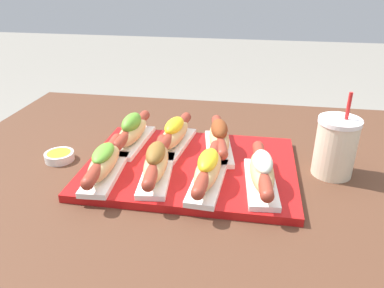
{
  "coord_description": "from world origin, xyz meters",
  "views": [
    {
      "loc": [
        0.11,
        -0.73,
        1.19
      ],
      "look_at": [
        -0.02,
        0.04,
        0.82
      ],
      "focal_mm": 35.0,
      "sensor_mm": 36.0,
      "label": 1
    }
  ],
  "objects_px": {
    "hot_dog_0": "(104,162)",
    "drink_cup": "(336,147)",
    "hot_dog_3": "(262,171)",
    "sauce_bowl": "(59,156)",
    "hot_dog_2": "(208,170)",
    "hot_dog_5": "(174,134)",
    "hot_dog_6": "(219,138)",
    "hot_dog_1": "(156,163)",
    "serving_tray": "(191,167)",
    "hot_dog_4": "(132,131)"
  },
  "relations": [
    {
      "from": "hot_dog_0",
      "to": "drink_cup",
      "type": "height_order",
      "value": "drink_cup"
    },
    {
      "from": "hot_dog_3",
      "to": "sauce_bowl",
      "type": "bearing_deg",
      "value": 172.26
    },
    {
      "from": "hot_dog_2",
      "to": "hot_dog_5",
      "type": "height_order",
      "value": "same"
    },
    {
      "from": "hot_dog_6",
      "to": "sauce_bowl",
      "type": "bearing_deg",
      "value": -168.04
    },
    {
      "from": "hot_dog_1",
      "to": "sauce_bowl",
      "type": "xyz_separation_m",
      "value": [
        -0.26,
        0.07,
        -0.04
      ]
    },
    {
      "from": "hot_dog_1",
      "to": "hot_dog_0",
      "type": "bearing_deg",
      "value": -173.15
    },
    {
      "from": "hot_dog_1",
      "to": "drink_cup",
      "type": "relative_size",
      "value": 1.16
    },
    {
      "from": "hot_dog_3",
      "to": "hot_dog_0",
      "type": "bearing_deg",
      "value": -177.63
    },
    {
      "from": "serving_tray",
      "to": "drink_cup",
      "type": "height_order",
      "value": "drink_cup"
    },
    {
      "from": "hot_dog_5",
      "to": "sauce_bowl",
      "type": "distance_m",
      "value": 0.29
    },
    {
      "from": "sauce_bowl",
      "to": "hot_dog_4",
      "type": "bearing_deg",
      "value": 27.01
    },
    {
      "from": "hot_dog_1",
      "to": "serving_tray",
      "type": "bearing_deg",
      "value": 48.99
    },
    {
      "from": "hot_dog_2",
      "to": "hot_dog_5",
      "type": "xyz_separation_m",
      "value": [
        -0.11,
        0.16,
        0.0
      ]
    },
    {
      "from": "hot_dog_5",
      "to": "hot_dog_6",
      "type": "bearing_deg",
      "value": -2.69
    },
    {
      "from": "serving_tray",
      "to": "hot_dog_6",
      "type": "xyz_separation_m",
      "value": [
        0.06,
        0.08,
        0.04
      ]
    },
    {
      "from": "hot_dog_1",
      "to": "sauce_bowl",
      "type": "distance_m",
      "value": 0.27
    },
    {
      "from": "hot_dog_0",
      "to": "hot_dog_1",
      "type": "distance_m",
      "value": 0.11
    },
    {
      "from": "serving_tray",
      "to": "hot_dog_1",
      "type": "bearing_deg",
      "value": -131.01
    },
    {
      "from": "hot_dog_0",
      "to": "hot_dog_4",
      "type": "relative_size",
      "value": 1.0
    },
    {
      "from": "hot_dog_0",
      "to": "sauce_bowl",
      "type": "bearing_deg",
      "value": 152.18
    },
    {
      "from": "hot_dog_0",
      "to": "hot_dog_6",
      "type": "bearing_deg",
      "value": 34.8
    },
    {
      "from": "hot_dog_5",
      "to": "hot_dog_0",
      "type": "bearing_deg",
      "value": -125.68
    },
    {
      "from": "serving_tray",
      "to": "hot_dog_1",
      "type": "distance_m",
      "value": 0.1
    },
    {
      "from": "hot_dog_2",
      "to": "sauce_bowl",
      "type": "height_order",
      "value": "hot_dog_2"
    },
    {
      "from": "hot_dog_1",
      "to": "hot_dog_5",
      "type": "height_order",
      "value": "hot_dog_1"
    },
    {
      "from": "hot_dog_0",
      "to": "drink_cup",
      "type": "distance_m",
      "value": 0.51
    },
    {
      "from": "hot_dog_3",
      "to": "drink_cup",
      "type": "relative_size",
      "value": 1.16
    },
    {
      "from": "serving_tray",
      "to": "hot_dog_6",
      "type": "distance_m",
      "value": 0.11
    },
    {
      "from": "sauce_bowl",
      "to": "drink_cup",
      "type": "xyz_separation_m",
      "value": [
        0.65,
        0.04,
        0.06
      ]
    },
    {
      "from": "hot_dog_1",
      "to": "hot_dog_4",
      "type": "bearing_deg",
      "value": 124.08
    },
    {
      "from": "hot_dog_4",
      "to": "drink_cup",
      "type": "xyz_separation_m",
      "value": [
        0.48,
        -0.04,
        0.01
      ]
    },
    {
      "from": "hot_dog_4",
      "to": "hot_dog_2",
      "type": "bearing_deg",
      "value": -36.94
    },
    {
      "from": "hot_dog_1",
      "to": "hot_dog_3",
      "type": "distance_m",
      "value": 0.22
    },
    {
      "from": "hot_dog_3",
      "to": "sauce_bowl",
      "type": "distance_m",
      "value": 0.49
    },
    {
      "from": "hot_dog_4",
      "to": "sauce_bowl",
      "type": "distance_m",
      "value": 0.19
    },
    {
      "from": "hot_dog_3",
      "to": "hot_dog_5",
      "type": "bearing_deg",
      "value": 144.7
    },
    {
      "from": "hot_dog_1",
      "to": "hot_dog_6",
      "type": "distance_m",
      "value": 0.19
    },
    {
      "from": "serving_tray",
      "to": "hot_dog_3",
      "type": "bearing_deg",
      "value": -23.93
    },
    {
      "from": "hot_dog_5",
      "to": "hot_dog_6",
      "type": "height_order",
      "value": "hot_dog_6"
    },
    {
      "from": "serving_tray",
      "to": "drink_cup",
      "type": "bearing_deg",
      "value": 6.59
    },
    {
      "from": "hot_dog_4",
      "to": "hot_dog_3",
      "type": "bearing_deg",
      "value": -24.67
    },
    {
      "from": "sauce_bowl",
      "to": "hot_dog_2",
      "type": "bearing_deg",
      "value": -11.74
    },
    {
      "from": "hot_dog_1",
      "to": "hot_dog_5",
      "type": "distance_m",
      "value": 0.15
    },
    {
      "from": "hot_dog_0",
      "to": "hot_dog_3",
      "type": "bearing_deg",
      "value": 2.37
    },
    {
      "from": "hot_dog_0",
      "to": "hot_dog_4",
      "type": "height_order",
      "value": "hot_dog_4"
    },
    {
      "from": "hot_dog_1",
      "to": "hot_dog_5",
      "type": "xyz_separation_m",
      "value": [
        0.01,
        0.15,
        -0.0
      ]
    },
    {
      "from": "hot_dog_4",
      "to": "hot_dog_5",
      "type": "distance_m",
      "value": 0.11
    },
    {
      "from": "serving_tray",
      "to": "hot_dog_2",
      "type": "relative_size",
      "value": 2.1
    },
    {
      "from": "hot_dog_2",
      "to": "hot_dog_5",
      "type": "bearing_deg",
      "value": 122.63
    },
    {
      "from": "hot_dog_5",
      "to": "drink_cup",
      "type": "bearing_deg",
      "value": -6.68
    }
  ]
}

